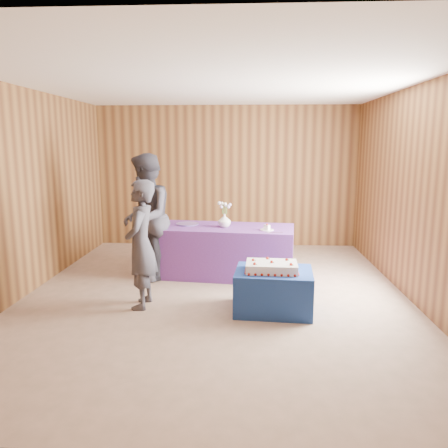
# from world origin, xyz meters

# --- Properties ---
(ground) EXTENTS (6.00, 6.00, 0.00)m
(ground) POSITION_xyz_m (0.00, 0.00, 0.00)
(ground) COLOR gray
(ground) RESTS_ON ground
(room_shell) EXTENTS (5.04, 6.04, 2.72)m
(room_shell) POSITION_xyz_m (0.00, 0.00, 1.80)
(room_shell) COLOR brown
(room_shell) RESTS_ON ground
(cake_table) EXTENTS (0.95, 0.77, 0.50)m
(cake_table) POSITION_xyz_m (0.73, -0.49, 0.25)
(cake_table) COLOR navy
(cake_table) RESTS_ON ground
(serving_table) EXTENTS (2.09, 1.12, 0.75)m
(serving_table) POSITION_xyz_m (0.10, 0.94, 0.38)
(serving_table) COLOR #65338E
(serving_table) RESTS_ON ground
(sheet_cake) EXTENTS (0.64, 0.45, 0.14)m
(sheet_cake) POSITION_xyz_m (0.70, -0.53, 0.55)
(sheet_cake) COLOR white
(sheet_cake) RESTS_ON cake_table
(vase) EXTENTS (0.26, 0.26, 0.20)m
(vase) POSITION_xyz_m (0.07, 0.91, 0.85)
(vase) COLOR white
(vase) RESTS_ON serving_table
(flower_spray) EXTENTS (0.20, 0.21, 0.16)m
(flower_spray) POSITION_xyz_m (0.07, 0.91, 1.08)
(flower_spray) COLOR #3B6F2C
(flower_spray) RESTS_ON vase
(platter) EXTENTS (0.36, 0.36, 0.02)m
(platter) POSITION_xyz_m (-0.51, 1.07, 0.76)
(platter) COLOR #684E9C
(platter) RESTS_ON serving_table
(plate) EXTENTS (0.26, 0.26, 0.01)m
(plate) POSITION_xyz_m (0.69, 0.70, 0.76)
(plate) COLOR white
(plate) RESTS_ON serving_table
(cake_slice) EXTENTS (0.10, 0.10, 0.09)m
(cake_slice) POSITION_xyz_m (0.69, 0.70, 0.80)
(cake_slice) COLOR white
(cake_slice) RESTS_ON plate
(knife) EXTENTS (0.26, 0.04, 0.00)m
(knife) POSITION_xyz_m (0.78, 0.53, 0.75)
(knife) COLOR #B1B0B5
(knife) RESTS_ON serving_table
(guest_left) EXTENTS (0.38, 0.57, 1.56)m
(guest_left) POSITION_xyz_m (-0.87, -0.42, 0.78)
(guest_left) COLOR #373640
(guest_left) RESTS_ON ground
(guest_right) EXTENTS (0.79, 0.97, 1.84)m
(guest_right) POSITION_xyz_m (-1.06, 0.67, 0.92)
(guest_right) COLOR #35343E
(guest_right) RESTS_ON ground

